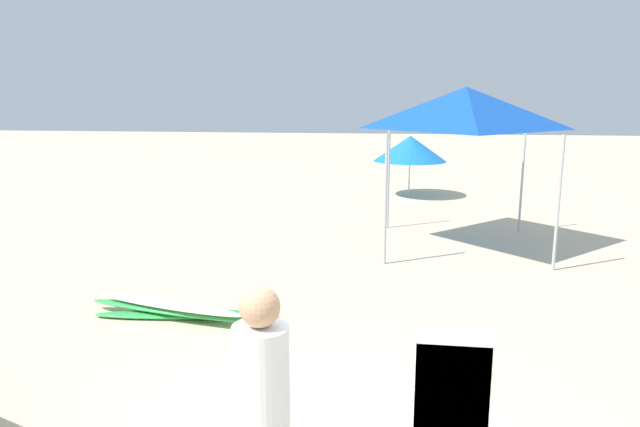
{
  "coord_description": "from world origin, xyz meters",
  "views": [
    {
      "loc": [
        0.8,
        -3.66,
        2.76
      ],
      "look_at": [
        -0.15,
        3.36,
        1.3
      ],
      "focal_mm": 31.93,
      "sensor_mm": 36.0,
      "label": 1
    }
  ],
  "objects_px": {
    "popup_canopy": "(465,108)",
    "cooler_box": "(435,370)",
    "stacked_plastic_chairs": "(449,399)",
    "lifeguard_near_right": "(262,411)",
    "surfboard_pile": "(178,310)",
    "beach_umbrella_left": "(410,148)"
  },
  "relations": [
    {
      "from": "stacked_plastic_chairs",
      "to": "surfboard_pile",
      "type": "relative_size",
      "value": 0.51
    },
    {
      "from": "beach_umbrella_left",
      "to": "popup_canopy",
      "type": "bearing_deg",
      "value": -81.21
    },
    {
      "from": "lifeguard_near_right",
      "to": "cooler_box",
      "type": "bearing_deg",
      "value": 62.9
    },
    {
      "from": "surfboard_pile",
      "to": "popup_canopy",
      "type": "bearing_deg",
      "value": 46.89
    },
    {
      "from": "cooler_box",
      "to": "surfboard_pile",
      "type": "bearing_deg",
      "value": 155.6
    },
    {
      "from": "beach_umbrella_left",
      "to": "cooler_box",
      "type": "bearing_deg",
      "value": -89.74
    },
    {
      "from": "surfboard_pile",
      "to": "lifeguard_near_right",
      "type": "xyz_separation_m",
      "value": [
        1.96,
        -3.61,
        0.89
      ]
    },
    {
      "from": "popup_canopy",
      "to": "cooler_box",
      "type": "relative_size",
      "value": 6.52
    },
    {
      "from": "beach_umbrella_left",
      "to": "cooler_box",
      "type": "height_order",
      "value": "beach_umbrella_left"
    },
    {
      "from": "popup_canopy",
      "to": "surfboard_pile",
      "type": "bearing_deg",
      "value": -133.11
    },
    {
      "from": "stacked_plastic_chairs",
      "to": "popup_canopy",
      "type": "height_order",
      "value": "popup_canopy"
    },
    {
      "from": "beach_umbrella_left",
      "to": "cooler_box",
      "type": "relative_size",
      "value": 4.51
    },
    {
      "from": "stacked_plastic_chairs",
      "to": "cooler_box",
      "type": "xyz_separation_m",
      "value": [
        0.01,
        1.47,
        -0.53
      ]
    },
    {
      "from": "lifeguard_near_right",
      "to": "beach_umbrella_left",
      "type": "xyz_separation_m",
      "value": [
        1.08,
        13.16,
        0.34
      ]
    },
    {
      "from": "surfboard_pile",
      "to": "cooler_box",
      "type": "distance_m",
      "value": 3.4
    },
    {
      "from": "surfboard_pile",
      "to": "cooler_box",
      "type": "xyz_separation_m",
      "value": [
        3.09,
        -1.4,
        0.1
      ]
    },
    {
      "from": "lifeguard_near_right",
      "to": "beach_umbrella_left",
      "type": "bearing_deg",
      "value": 85.31
    },
    {
      "from": "surfboard_pile",
      "to": "beach_umbrella_left",
      "type": "height_order",
      "value": "beach_umbrella_left"
    },
    {
      "from": "stacked_plastic_chairs",
      "to": "surfboard_pile",
      "type": "distance_m",
      "value": 4.26
    },
    {
      "from": "stacked_plastic_chairs",
      "to": "cooler_box",
      "type": "height_order",
      "value": "stacked_plastic_chairs"
    },
    {
      "from": "stacked_plastic_chairs",
      "to": "lifeguard_near_right",
      "type": "distance_m",
      "value": 1.37
    },
    {
      "from": "stacked_plastic_chairs",
      "to": "lifeguard_near_right",
      "type": "height_order",
      "value": "lifeguard_near_right"
    }
  ]
}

